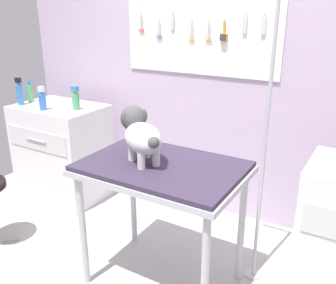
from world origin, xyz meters
name	(u,v)px	position (x,y,z in m)	size (l,w,h in m)	color
rear_wall_panel	(216,81)	(0.00, 1.28, 1.16)	(4.00, 0.11, 2.30)	#BAA5C1
grooming_table	(162,177)	(0.15, 0.19, 0.76)	(0.98, 0.67, 0.85)	#B7B7BC
grooming_arm	(262,162)	(0.65, 0.54, 0.84)	(0.30, 0.11, 1.80)	#B7B7BC
dog	(140,134)	(0.00, 0.17, 1.02)	(0.41, 0.34, 0.32)	silver
counter_left	(63,151)	(-1.33, 0.77, 0.44)	(0.80, 0.58, 0.89)	silver
detangler_spray	(20,93)	(-1.65, 0.63, 1.00)	(0.06, 0.06, 0.25)	teal
conditioner_bottle	(76,100)	(-1.09, 0.76, 0.97)	(0.07, 0.07, 0.21)	#4A9E5E
pump_bottle_white	(42,100)	(-1.33, 0.60, 0.97)	(0.06, 0.06, 0.21)	blue
spray_bottle_tall	(30,93)	(-1.66, 0.75, 0.97)	(0.05, 0.05, 0.21)	#4BA665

